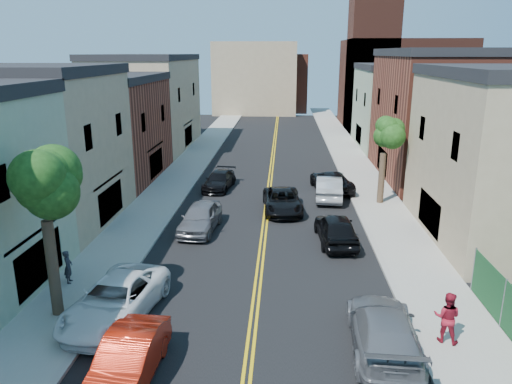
% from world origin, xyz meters
% --- Properties ---
extents(sidewalk_left, '(3.20, 100.00, 0.15)m').
position_xyz_m(sidewalk_left, '(-7.90, 40.00, 0.07)').
color(sidewalk_left, gray).
rests_on(sidewalk_left, ground).
extents(sidewalk_right, '(3.20, 100.00, 0.15)m').
position_xyz_m(sidewalk_right, '(7.90, 40.00, 0.07)').
color(sidewalk_right, gray).
rests_on(sidewalk_right, ground).
extents(curb_left, '(0.30, 100.00, 0.15)m').
position_xyz_m(curb_left, '(-6.15, 40.00, 0.07)').
color(curb_left, gray).
rests_on(curb_left, ground).
extents(curb_right, '(0.30, 100.00, 0.15)m').
position_xyz_m(curb_right, '(6.15, 40.00, 0.07)').
color(curb_right, gray).
rests_on(curb_right, ground).
extents(bldg_left_tan_near, '(9.00, 10.00, 9.00)m').
position_xyz_m(bldg_left_tan_near, '(-14.00, 25.00, 4.50)').
color(bldg_left_tan_near, '#998466').
rests_on(bldg_left_tan_near, ground).
extents(bldg_left_brick, '(9.00, 12.00, 8.00)m').
position_xyz_m(bldg_left_brick, '(-14.00, 36.00, 4.00)').
color(bldg_left_brick, brown).
rests_on(bldg_left_brick, ground).
extents(bldg_left_tan_far, '(9.00, 16.00, 9.50)m').
position_xyz_m(bldg_left_tan_far, '(-14.00, 50.00, 4.75)').
color(bldg_left_tan_far, '#998466').
rests_on(bldg_left_tan_far, ground).
extents(bldg_right_brick, '(9.00, 14.00, 10.00)m').
position_xyz_m(bldg_right_brick, '(14.00, 38.00, 5.00)').
color(bldg_right_brick, brown).
rests_on(bldg_right_brick, ground).
extents(bldg_right_palegrn, '(9.00, 12.00, 8.50)m').
position_xyz_m(bldg_right_palegrn, '(14.00, 52.00, 4.25)').
color(bldg_right_palegrn, gray).
rests_on(bldg_right_palegrn, ground).
extents(church, '(16.20, 14.20, 22.60)m').
position_xyz_m(church, '(16.33, 67.07, 7.24)').
color(church, '#4C2319').
rests_on(church, ground).
extents(backdrop_left, '(14.00, 8.00, 12.00)m').
position_xyz_m(backdrop_left, '(-4.00, 82.00, 6.00)').
color(backdrop_left, '#998466').
rests_on(backdrop_left, ground).
extents(backdrop_center, '(10.00, 8.00, 10.00)m').
position_xyz_m(backdrop_center, '(0.00, 86.00, 5.00)').
color(backdrop_center, brown).
rests_on(backdrop_center, ground).
extents(tree_left_mid, '(5.20, 5.20, 9.29)m').
position_xyz_m(tree_left_mid, '(-7.88, 14.01, 6.58)').
color(tree_left_mid, '#3A261D').
rests_on(tree_left_mid, sidewalk_left).
extents(tree_right_far, '(4.40, 4.40, 8.03)m').
position_xyz_m(tree_right_far, '(7.92, 30.01, 5.76)').
color(tree_right_far, '#3A261D').
rests_on(tree_right_far, sidewalk_right).
extents(red_sedan, '(1.81, 4.73, 1.54)m').
position_xyz_m(red_sedan, '(-3.80, 10.22, 0.77)').
color(red_sedan, '#A81C0B').
rests_on(red_sedan, ground).
extents(white_pickup, '(3.48, 6.16, 1.62)m').
position_xyz_m(white_pickup, '(-5.50, 14.02, 0.81)').
color(white_pickup, white).
rests_on(white_pickup, ground).
extents(grey_car_left, '(2.35, 5.03, 1.67)m').
position_xyz_m(grey_car_left, '(-3.80, 24.07, 0.83)').
color(grey_car_left, '#595B61').
rests_on(grey_car_left, ground).
extents(black_car_left, '(2.47, 4.87, 1.35)m').
position_xyz_m(black_car_left, '(-3.89, 33.36, 0.68)').
color(black_car_left, black).
rests_on(black_car_left, ground).
extents(grey_car_right, '(2.62, 5.79, 1.65)m').
position_xyz_m(grey_car_right, '(4.73, 12.38, 0.82)').
color(grey_car_right, slate).
rests_on(grey_car_right, ground).
extents(black_car_right, '(2.34, 5.05, 1.67)m').
position_xyz_m(black_car_right, '(4.08, 22.61, 0.84)').
color(black_car_right, black).
rests_on(black_car_right, ground).
extents(silver_car_right, '(2.16, 5.30, 1.71)m').
position_xyz_m(silver_car_right, '(4.41, 31.14, 0.85)').
color(silver_car_right, '#A3A5AA').
rests_on(silver_car_right, ground).
extents(dark_car_right_far, '(3.29, 5.86, 1.55)m').
position_xyz_m(dark_car_right_far, '(4.79, 33.29, 0.77)').
color(dark_car_right_far, black).
rests_on(dark_car_right_far, ground).
extents(black_suv_lane, '(2.88, 5.49, 1.47)m').
position_xyz_m(black_suv_lane, '(1.06, 28.05, 0.74)').
color(black_suv_lane, black).
rests_on(black_suv_lane, ground).
extents(pedestrian_left, '(0.48, 0.63, 1.54)m').
position_xyz_m(pedestrian_left, '(-8.60, 16.69, 0.92)').
color(pedestrian_left, '#292831').
rests_on(pedestrian_left, sidewalk_left).
extents(pedestrian_right, '(1.15, 1.03, 1.93)m').
position_xyz_m(pedestrian_right, '(7.06, 12.90, 1.12)').
color(pedestrian_right, maroon).
rests_on(pedestrian_right, sidewalk_right).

